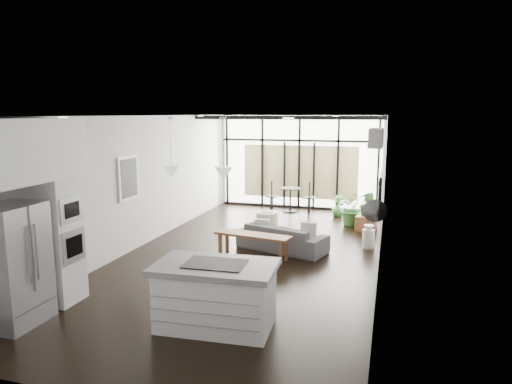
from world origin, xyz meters
The scene contains 28 objects.
floor centered at (0.00, 0.00, 0.00)m, with size 5.00×10.00×0.00m, color black.
ceiling centered at (0.00, 0.00, 2.80)m, with size 5.00×10.00×0.00m, color white.
wall_left centered at (-2.50, 0.00, 1.40)m, with size 0.02×10.00×2.80m, color silver.
wall_right centered at (2.50, 0.00, 1.40)m, with size 0.02×10.00×2.80m, color silver.
wall_back centered at (0.00, 5.00, 1.40)m, with size 5.00×0.02×2.80m, color silver.
wall_front centered at (0.00, -5.00, 1.40)m, with size 5.00×0.02×2.80m, color silver.
glazing centered at (0.00, 4.88, 1.40)m, with size 5.00×0.20×2.80m, color black.
skylight centered at (0.00, 4.00, 2.77)m, with size 4.70×1.90×0.06m, color white.
neighbour_building centered at (0.00, 4.95, 1.10)m, with size 3.50×0.02×1.60m, color tan.
island centered at (0.46, -3.17, 0.44)m, with size 1.61×0.95×0.88m, color white.
cooktop centered at (0.46, -3.17, 0.89)m, with size 0.79×0.53×0.01m, color black.
fridge centered at (-2.18, -3.85, 0.83)m, with size 0.64×0.80×1.66m, color #97979C.
appliance_column centered at (-2.12, -3.05, 1.06)m, with size 0.55×0.58×2.13m, color white.
upper_cabinets centered at (-2.12, -3.50, 2.35)m, with size 0.62×1.75×0.86m, color white.
pendant_left centered at (-0.40, -2.65, 2.02)m, with size 0.26×0.26×0.18m, color white.
pendant_right centered at (0.40, -2.65, 2.02)m, with size 0.26×0.26×0.18m, color white.
sofa centered at (0.51, 0.51, 0.37)m, with size 1.88×0.55×0.74m, color #454547.
console_bench centered at (0.08, -0.21, 0.25)m, with size 1.55×0.39×0.50m, color brown.
pouf centered at (-0.25, 2.11, 0.22)m, with size 0.54×0.54×0.44m, color beige.
crate centered at (2.12, 2.71, 0.18)m, with size 0.47×0.47×0.36m, color brown.
plant_tall centered at (1.75, 3.11, 0.34)m, with size 0.79×0.88×0.68m, color #346E2C.
plant_med centered at (1.28, 4.02, 0.17)m, with size 0.34×0.60×0.34m, color #346E2C.
plant_crate centered at (2.12, 2.71, 0.49)m, with size 0.33×0.61×0.27m, color #346E2C.
milk_can centered at (2.25, 1.15, 0.25)m, with size 0.26×0.26×0.51m, color beige.
bistro_set centered at (-0.12, 4.25, 0.38)m, with size 1.60×0.64×0.77m, color black.
tv centered at (2.46, 1.00, 1.30)m, with size 0.05×1.10×0.65m, color black.
ac_unit centered at (2.38, -0.80, 2.45)m, with size 0.22×0.90×0.30m, color silver.
framed_art centered at (-2.47, -0.50, 1.55)m, with size 0.04×0.70×0.90m, color black.
Camera 1 is at (2.61, -8.55, 2.84)m, focal length 32.00 mm.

